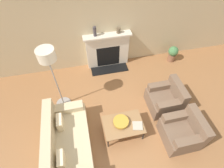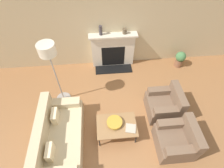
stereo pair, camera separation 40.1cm
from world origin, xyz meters
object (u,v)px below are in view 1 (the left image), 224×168
potted_plant (173,53)px  armchair_far (166,99)px  armchair_near (183,132)px  bowl (121,122)px  fireplace (108,51)px  book (138,126)px  floor_lamp (49,62)px  coffee_table (123,125)px  mantel_vase_center_left (119,31)px  couch (66,144)px  mantel_vase_left (95,31)px

potted_plant → armchair_far: bearing=-120.6°
armchair_near → bowl: armchair_near is taller
fireplace → book: size_ratio=5.33×
fireplace → floor_lamp: 2.24m
coffee_table → mantel_vase_center_left: 2.70m
fireplace → book: 2.62m
fireplace → coffee_table: size_ratio=1.57×
floor_lamp → potted_plant: floor_lamp is taller
bowl → mantel_vase_center_left: mantel_vase_center_left is taller
couch → floor_lamp: size_ratio=0.97×
bowl → book: 0.39m
mantel_vase_center_left → couch: bearing=-124.4°
fireplace → armchair_far: fireplace is taller
bowl → potted_plant: 3.21m
coffee_table → couch: bearing=-174.2°
bowl → floor_lamp: 2.06m
armchair_far → mantel_vase_left: bearing=-143.1°
armchair_near → bowl: 1.43m
mantel_vase_left → floor_lamp: bearing=-131.4°
fireplace → couch: bearing=-119.3°
coffee_table → floor_lamp: bearing=139.7°
potted_plant → couch: bearing=-147.1°
couch → bowl: bearing=-81.9°
armchair_near → book: size_ratio=2.95×
couch → potted_plant: size_ratio=3.32×
coffee_table → bowl: bearing=134.1°
coffee_table → mantel_vase_center_left: bearing=79.1°
coffee_table → bowl: (-0.05, 0.05, 0.08)m
armchair_far → book: 1.17m
armchair_near → armchair_far: size_ratio=1.00×
armchair_near → armchair_far: (0.00, 0.94, 0.00)m
book → floor_lamp: bearing=155.8°
armchair_far → book: armchair_far is taller
floor_lamp → coffee_table: bearing=-40.3°
coffee_table → potted_plant: 3.20m
couch → potted_plant: (3.64, 2.35, 0.01)m
floor_lamp → potted_plant: (3.69, 1.04, -1.23)m
mantel_vase_left → mantel_vase_center_left: size_ratio=1.86×
fireplace → armchair_near: bearing=-68.6°
floor_lamp → potted_plant: bearing=15.8°
armchair_far → potted_plant: armchair_far is taller
armchair_near → armchair_far: same height
coffee_table → floor_lamp: size_ratio=0.49×
mantel_vase_center_left → potted_plant: bearing=-9.0°
armchair_far → mantel_vase_left: size_ratio=2.82×
floor_lamp → couch: bearing=-87.5°
bowl → mantel_vase_left: size_ratio=1.28×
armchair_far → potted_plant: 1.99m
coffee_table → bowl: size_ratio=2.55×
mantel_vase_center_left → armchair_near: bearing=-74.6°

